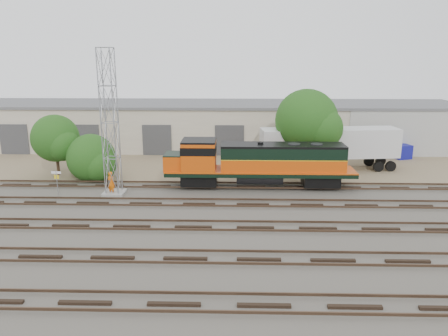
{
  "coord_description": "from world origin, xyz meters",
  "views": [
    {
      "loc": [
        2.7,
        -29.2,
        10.83
      ],
      "look_at": [
        1.79,
        4.0,
        2.2
      ],
      "focal_mm": 35.0,
      "sensor_mm": 36.0,
      "label": 1
    }
  ],
  "objects_px": {
    "locomotive": "(257,162)",
    "signal_tower": "(110,126)",
    "semi_trailer": "(333,144)",
    "worker": "(111,183)"
  },
  "relations": [
    {
      "from": "locomotive",
      "to": "signal_tower",
      "type": "bearing_deg",
      "value": -169.92
    },
    {
      "from": "signal_tower",
      "to": "semi_trailer",
      "type": "distance_m",
      "value": 20.91
    },
    {
      "from": "signal_tower",
      "to": "semi_trailer",
      "type": "height_order",
      "value": "signal_tower"
    },
    {
      "from": "signal_tower",
      "to": "semi_trailer",
      "type": "bearing_deg",
      "value": 23.19
    },
    {
      "from": "locomotive",
      "to": "semi_trailer",
      "type": "distance_m",
      "value": 9.71
    },
    {
      "from": "locomotive",
      "to": "semi_trailer",
      "type": "height_order",
      "value": "locomotive"
    },
    {
      "from": "signal_tower",
      "to": "worker",
      "type": "relative_size",
      "value": 5.99
    },
    {
      "from": "signal_tower",
      "to": "locomotive",
      "type": "bearing_deg",
      "value": 10.08
    },
    {
      "from": "locomotive",
      "to": "signal_tower",
      "type": "height_order",
      "value": "signal_tower"
    },
    {
      "from": "locomotive",
      "to": "worker",
      "type": "height_order",
      "value": "locomotive"
    }
  ]
}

